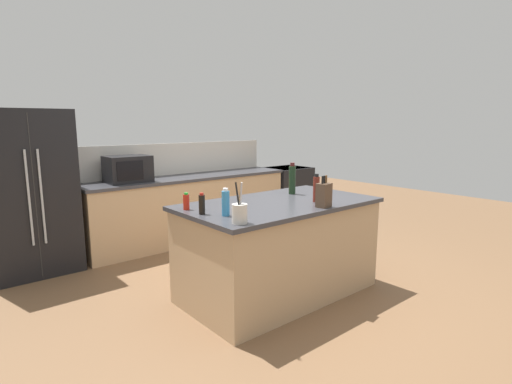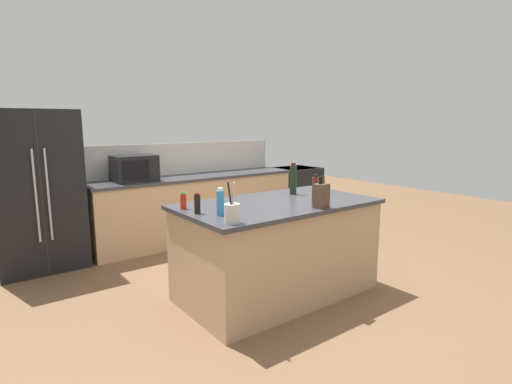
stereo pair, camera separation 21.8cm
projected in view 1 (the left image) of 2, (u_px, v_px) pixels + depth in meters
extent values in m
plane|color=brown|center=(278.00, 293.00, 4.04)|extent=(14.00, 14.00, 0.00)
cube|color=tan|center=(190.00, 209.00, 5.81)|extent=(3.04, 0.62, 0.90)
cube|color=#38383D|center=(189.00, 177.00, 5.73)|extent=(3.08, 0.66, 0.04)
cube|color=beige|center=(178.00, 159.00, 5.93)|extent=(3.04, 0.03, 0.46)
cube|color=tan|center=(279.00, 250.00, 3.97)|extent=(1.88, 1.02, 0.90)
cube|color=#38383D|center=(279.00, 204.00, 3.89)|extent=(1.94, 1.08, 0.04)
cube|color=black|center=(28.00, 193.00, 4.47)|extent=(0.93, 0.72, 1.85)
cube|color=#2D2D2D|center=(35.00, 197.00, 4.20)|extent=(0.01, 0.00, 1.75)
cylinder|color=#ADB2B7|center=(29.00, 198.00, 4.15)|extent=(0.02, 0.02, 1.02)
cylinder|color=#ADB2B7|center=(42.00, 197.00, 4.22)|extent=(0.02, 0.02, 1.02)
cube|color=black|center=(286.00, 193.00, 7.06)|extent=(0.76, 0.64, 0.92)
cube|color=black|center=(300.00, 203.00, 6.83)|extent=(0.61, 0.01, 0.41)
cube|color=black|center=(287.00, 168.00, 6.98)|extent=(0.68, 0.58, 0.02)
cube|color=black|center=(128.00, 169.00, 5.13)|extent=(0.54, 0.38, 0.34)
cube|color=black|center=(130.00, 171.00, 4.95)|extent=(0.34, 0.01, 0.24)
cube|color=#4C3828|center=(324.00, 195.00, 3.62)|extent=(0.14, 0.12, 0.22)
cylinder|color=black|center=(322.00, 180.00, 3.57)|extent=(0.02, 0.02, 0.07)
cylinder|color=black|center=(324.00, 179.00, 3.60)|extent=(0.02, 0.02, 0.07)
cylinder|color=brown|center=(326.00, 179.00, 3.62)|extent=(0.02, 0.02, 0.07)
cylinder|color=beige|center=(240.00, 214.00, 3.05)|extent=(0.12, 0.12, 0.15)
cylinder|color=olive|center=(240.00, 193.00, 3.04)|extent=(0.01, 0.05, 0.18)
cylinder|color=black|center=(237.00, 194.00, 3.01)|extent=(0.01, 0.05, 0.18)
cylinder|color=#B2B2B7|center=(241.00, 194.00, 3.01)|extent=(0.01, 0.03, 0.18)
cylinder|color=maroon|center=(316.00, 189.00, 3.86)|extent=(0.06, 0.06, 0.25)
cylinder|color=black|center=(317.00, 175.00, 3.84)|extent=(0.04, 0.04, 0.03)
cylinder|color=black|center=(292.00, 180.00, 4.28)|extent=(0.07, 0.07, 0.30)
cylinder|color=#4C1919|center=(292.00, 164.00, 4.25)|extent=(0.05, 0.05, 0.04)
cylinder|color=black|center=(202.00, 205.00, 3.35)|extent=(0.05, 0.05, 0.16)
cylinder|color=#B22319|center=(202.00, 194.00, 3.33)|extent=(0.03, 0.03, 0.02)
cylinder|color=red|center=(186.00, 202.00, 3.52)|extent=(0.06, 0.06, 0.14)
cylinder|color=green|center=(186.00, 194.00, 3.51)|extent=(0.04, 0.04, 0.02)
cylinder|color=#3384BC|center=(226.00, 203.00, 3.29)|extent=(0.07, 0.07, 0.21)
cylinder|color=white|center=(225.00, 190.00, 3.27)|extent=(0.04, 0.04, 0.02)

